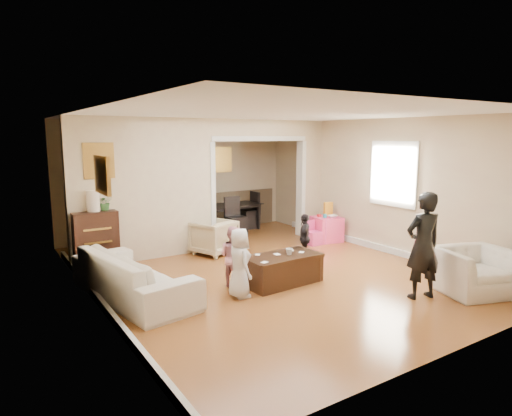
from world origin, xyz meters
TOP-DOWN VIEW (x-y plane):
  - floor at (0.00, 0.00)m, footprint 7.00×7.00m
  - partition_left at (-1.38, 1.80)m, footprint 2.75×0.18m
  - partition_right at (2.48, 1.80)m, footprint 0.55×0.18m
  - partition_header at (1.10, 1.80)m, footprint 2.22×0.18m
  - window_pane at (2.73, -0.40)m, footprint 0.03×0.95m
  - framed_art_partition at (-2.20, 1.70)m, footprint 0.45×0.03m
  - framed_art_sofa_wall at (-2.71, -0.60)m, footprint 0.03×0.55m
  - framed_art_alcove at (1.10, 3.44)m, footprint 0.45×0.03m
  - sofa at (-2.23, -0.08)m, footprint 1.25×2.39m
  - armchair_back at (-0.20, 1.40)m, footprint 0.92×0.93m
  - armchair_front at (1.99, -2.56)m, footprint 1.22×1.14m
  - dresser at (-2.34, 1.65)m, footprint 0.73×0.41m
  - table_lamp at (-2.34, 1.65)m, footprint 0.22×0.22m
  - potted_plant at (-2.14, 1.65)m, footprint 0.26×0.22m
  - coffee_table at (-0.11, -0.72)m, footprint 1.24×0.68m
  - coffee_cup at (-0.01, -0.77)m, footprint 0.11×0.11m
  - play_table at (2.36, 1.04)m, footprint 0.64×0.64m
  - cereal_box at (2.48, 1.14)m, footprint 0.21×0.10m
  - cyan_cup at (2.26, 0.99)m, footprint 0.08×0.08m
  - toy_block at (2.24, 1.16)m, footprint 0.09×0.07m
  - play_bowl at (2.41, 0.92)m, footprint 0.23×0.23m
  - dining_table at (0.92, 3.13)m, footprint 1.95×1.26m
  - adult_person at (1.17, -2.28)m, footprint 0.62×0.48m
  - child_kneel_a at (-0.96, -0.87)m, footprint 0.36×0.51m
  - child_kneel_b at (-0.81, -0.42)m, footprint 0.51×0.56m
  - child_toddler at (0.94, 0.03)m, footprint 0.52×0.51m
  - craft_papers at (-0.14, -0.68)m, footprint 0.93×0.52m

SIDE VIEW (x-z plane):
  - floor at x=0.00m, z-range 0.00..0.00m
  - coffee_table at x=-0.11m, z-range 0.00..0.45m
  - play_table at x=2.36m, z-range 0.00..0.53m
  - dining_table at x=0.92m, z-range 0.00..0.64m
  - armchair_front at x=1.99m, z-range 0.00..0.65m
  - armchair_back at x=-0.20m, z-range 0.00..0.66m
  - sofa at x=-2.23m, z-range 0.00..0.66m
  - child_toddler at x=0.94m, z-range 0.00..0.88m
  - craft_papers at x=-0.14m, z-range 0.45..0.46m
  - child_kneel_b at x=-0.81m, z-range 0.00..0.93m
  - child_kneel_a at x=-0.96m, z-range 0.00..0.99m
  - dresser at x=-2.34m, z-range 0.00..1.00m
  - coffee_cup at x=-0.01m, z-range 0.45..0.55m
  - play_bowl at x=2.41m, z-range 0.53..0.58m
  - toy_block at x=2.24m, z-range 0.53..0.58m
  - cyan_cup at x=2.26m, z-range 0.53..0.61m
  - cereal_box at x=2.48m, z-range 0.53..0.83m
  - adult_person at x=1.17m, z-range 0.00..1.51m
  - potted_plant at x=-2.14m, z-range 1.00..1.28m
  - table_lamp at x=-2.34m, z-range 1.00..1.36m
  - partition_left at x=-1.38m, z-range 0.00..2.60m
  - partition_right at x=2.48m, z-range 0.00..2.60m
  - window_pane at x=2.73m, z-range 1.00..2.10m
  - framed_art_alcove at x=1.10m, z-range 1.42..1.98m
  - framed_art_sofa_wall at x=-2.71m, z-range 1.60..2.00m
  - framed_art_partition at x=-2.20m, z-range 1.58..2.12m
  - partition_header at x=1.10m, z-range 2.25..2.60m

